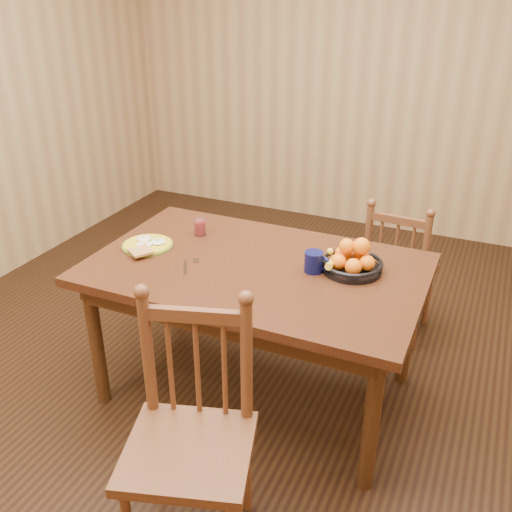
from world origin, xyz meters
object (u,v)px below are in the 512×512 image
at_px(chair_far, 398,271).
at_px(fruit_bowl, 352,261).
at_px(dining_table, 256,281).
at_px(chair_near, 191,438).
at_px(coffee_mug, 315,262).
at_px(breakfast_plate, 147,245).

distance_m(chair_far, fruit_bowl, 0.82).
relative_size(dining_table, fruit_bowl, 5.52).
distance_m(chair_far, chair_near, 1.80).
height_order(dining_table, coffee_mug, coffee_mug).
bearing_deg(dining_table, breakfast_plate, -176.23).
xyz_separation_m(dining_table, chair_far, (0.55, 0.85, -0.24)).
bearing_deg(breakfast_plate, coffee_mug, 6.08).
bearing_deg(dining_table, chair_far, 57.30).
height_order(dining_table, chair_near, chair_near).
height_order(breakfast_plate, fruit_bowl, fruit_bowl).
height_order(chair_far, fruit_bowl, fruit_bowl).
bearing_deg(coffee_mug, chair_near, -98.25).
xyz_separation_m(dining_table, fruit_bowl, (0.44, 0.13, 0.14)).
height_order(breakfast_plate, coffee_mug, coffee_mug).
distance_m(breakfast_plate, coffee_mug, 0.88).
bearing_deg(coffee_mug, fruit_bowl, 26.74).
xyz_separation_m(dining_table, breakfast_plate, (-0.60, -0.04, 0.10)).
relative_size(chair_far, chair_near, 0.87).
bearing_deg(fruit_bowl, dining_table, -163.00).
height_order(chair_far, coffee_mug, chair_far).
bearing_deg(fruit_bowl, coffee_mug, -153.26).
bearing_deg(dining_table, coffee_mug, 10.95).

